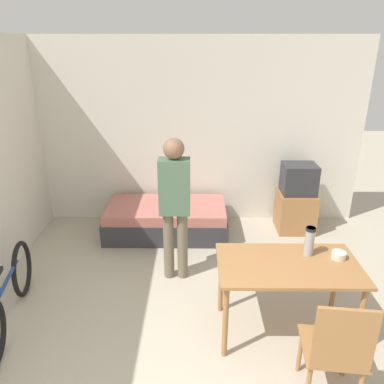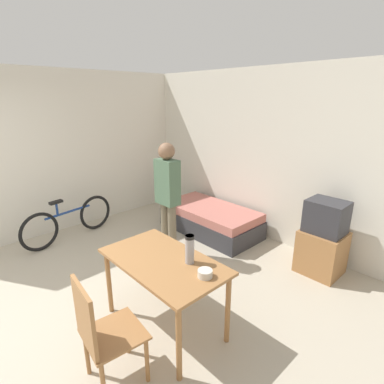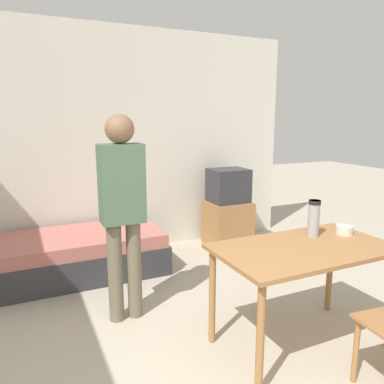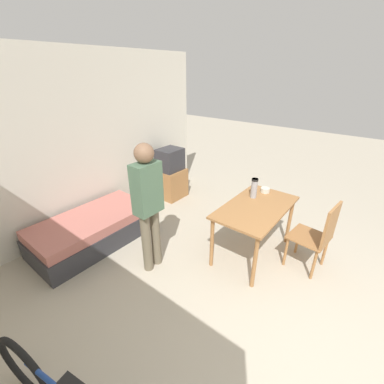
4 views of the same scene
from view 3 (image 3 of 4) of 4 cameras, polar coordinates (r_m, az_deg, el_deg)
name	(u,v)px [view 3 (image 3 of 4)]	position (r m, az deg, el deg)	size (l,w,h in m)	color
wall_back	(91,144)	(4.55, -15.20, 7.09)	(5.21, 0.06, 2.70)	silver
daybed	(82,254)	(4.21, -16.46, -9.07)	(1.72, 0.88, 0.45)	#333338
tv	(228,211)	(4.88, 5.49, -2.83)	(0.52, 0.50, 1.01)	#9E6B3D
dining_table	(304,259)	(2.81, 16.70, -9.77)	(1.27, 0.72, 0.76)	#9E6B3D
person_standing	(122,204)	(3.01, -10.57, -1.79)	(0.34, 0.23, 1.68)	#6B604C
thermos_flask	(314,217)	(2.98, 18.08, -3.60)	(0.09, 0.09, 0.28)	#99999E
mate_bowl	(344,230)	(3.15, 22.21, -5.38)	(0.13, 0.13, 0.07)	beige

